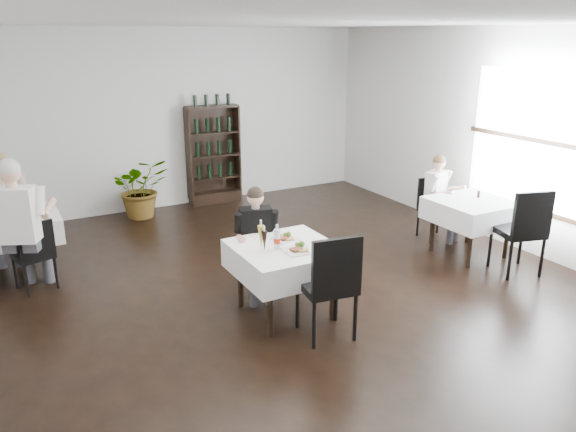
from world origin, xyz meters
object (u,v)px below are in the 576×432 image
at_px(wine_shelf, 214,156).
at_px(main_table, 285,259).
at_px(potted_tree, 141,188).
at_px(diner_main, 257,235).

distance_m(wine_shelf, main_table, 4.41).
bearing_deg(potted_tree, wine_shelf, 9.54).
bearing_deg(diner_main, wine_shelf, 75.54).
distance_m(main_table, potted_tree, 4.11).
relative_size(main_table, potted_tree, 1.04).
xyz_separation_m(wine_shelf, diner_main, (-0.98, -3.80, -0.10)).
height_order(wine_shelf, potted_tree, wine_shelf).
bearing_deg(wine_shelf, main_table, -101.78).
distance_m(potted_tree, diner_main, 3.60).
bearing_deg(potted_tree, main_table, -83.46).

